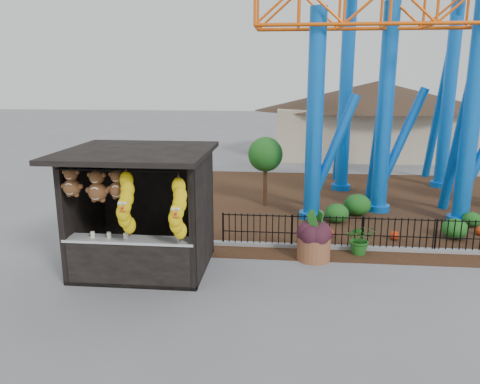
# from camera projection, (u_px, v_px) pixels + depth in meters

# --- Properties ---
(ground) EXTENTS (120.00, 120.00, 0.00)m
(ground) POSITION_uv_depth(u_px,v_px,m) (257.00, 292.00, 10.74)
(ground) COLOR slate
(ground) RESTS_ON ground
(mulch_bed) EXTENTS (18.00, 12.00, 0.02)m
(mulch_bed) POSITION_uv_depth(u_px,v_px,m) (374.00, 205.00, 18.08)
(mulch_bed) COLOR #331E11
(mulch_bed) RESTS_ON ground
(curb) EXTENTS (18.00, 0.18, 0.12)m
(curb) POSITION_uv_depth(u_px,v_px,m) (405.00, 250.00, 13.23)
(curb) COLOR gray
(curb) RESTS_ON ground
(prize_booth) EXTENTS (3.50, 3.40, 3.12)m
(prize_booth) POSITION_uv_depth(u_px,v_px,m) (140.00, 214.00, 11.55)
(prize_booth) COLOR black
(prize_booth) RESTS_ON ground
(picket_fence) EXTENTS (12.20, 0.06, 1.00)m
(picket_fence) POSITION_uv_depth(u_px,v_px,m) (440.00, 236.00, 13.04)
(picket_fence) COLOR black
(picket_fence) RESTS_ON ground
(roller_coaster) EXTENTS (11.00, 6.37, 10.82)m
(roller_coaster) POSITION_uv_depth(u_px,v_px,m) (417.00, 30.00, 16.66)
(roller_coaster) COLOR blue
(roller_coaster) RESTS_ON ground
(terracotta_planter) EXTENTS (1.14, 1.14, 0.63)m
(terracotta_planter) POSITION_uv_depth(u_px,v_px,m) (314.00, 248.00, 12.62)
(terracotta_planter) COLOR brown
(terracotta_planter) RESTS_ON ground
(planter_foliage) EXTENTS (0.70, 0.70, 0.64)m
(planter_foliage) POSITION_uv_depth(u_px,v_px,m) (315.00, 226.00, 12.47)
(planter_foliage) COLOR #31131E
(planter_foliage) RESTS_ON terracotta_planter
(potted_plant) EXTENTS (0.80, 0.70, 0.89)m
(potted_plant) POSITION_uv_depth(u_px,v_px,m) (360.00, 239.00, 12.98)
(potted_plant) COLOR #1A5719
(potted_plant) RESTS_ON ground
(landscaping) EXTENTS (7.31, 3.19, 0.76)m
(landscaping) POSITION_uv_depth(u_px,v_px,m) (402.00, 215.00, 15.64)
(landscaping) COLOR #1B5519
(landscaping) RESTS_ON mulch_bed
(pavilion) EXTENTS (15.00, 15.00, 4.80)m
(pavilion) POSITION_uv_depth(u_px,v_px,m) (376.00, 107.00, 28.75)
(pavilion) COLOR #BFAD8C
(pavilion) RESTS_ON ground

